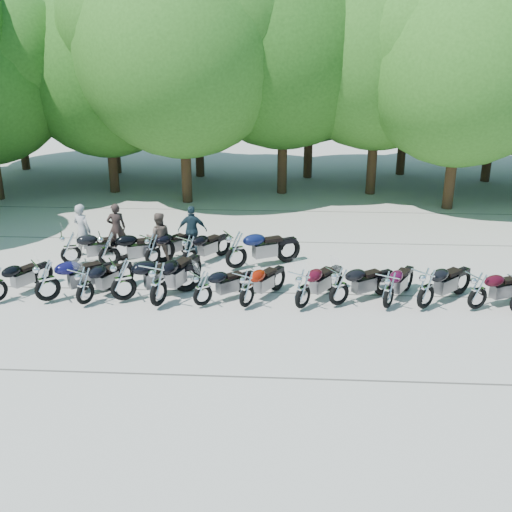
# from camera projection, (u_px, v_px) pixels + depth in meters

# --- Properties ---
(ground) EXTENTS (90.00, 90.00, 0.00)m
(ground) POSITION_uv_depth(u_px,v_px,m) (253.00, 315.00, 15.55)
(ground) COLOR #9B948C
(ground) RESTS_ON ground
(tree_2) EXTENTS (7.31, 7.31, 8.97)m
(tree_2) POSITION_uv_depth(u_px,v_px,m) (105.00, 73.00, 26.15)
(tree_2) COLOR #3A2614
(tree_2) RESTS_ON ground
(tree_3) EXTENTS (8.70, 8.70, 10.67)m
(tree_3) POSITION_uv_depth(u_px,v_px,m) (181.00, 50.00, 24.10)
(tree_3) COLOR #3A2614
(tree_3) RESTS_ON ground
(tree_4) EXTENTS (9.13, 9.13, 11.20)m
(tree_4) POSITION_uv_depth(u_px,v_px,m) (284.00, 41.00, 25.51)
(tree_4) COLOR #3A2614
(tree_4) RESTS_ON ground
(tree_5) EXTENTS (9.04, 9.04, 11.10)m
(tree_5) POSITION_uv_depth(u_px,v_px,m) (380.00, 43.00, 25.42)
(tree_5) COLOR #3A2614
(tree_5) RESTS_ON ground
(tree_6) EXTENTS (8.00, 8.00, 9.82)m
(tree_6) POSITION_uv_depth(u_px,v_px,m) (463.00, 64.00, 23.28)
(tree_6) COLOR #3A2614
(tree_6) RESTS_ON ground
(tree_9) EXTENTS (7.59, 7.59, 9.32)m
(tree_9) POSITION_uv_depth(u_px,v_px,m) (12.00, 64.00, 30.87)
(tree_9) COLOR #3A2614
(tree_9) RESTS_ON ground
(tree_10) EXTENTS (7.78, 7.78, 9.55)m
(tree_10) POSITION_uv_depth(u_px,v_px,m) (109.00, 61.00, 29.96)
(tree_10) COLOR #3A2614
(tree_10) RESTS_ON ground
(tree_11) EXTENTS (7.56, 7.56, 9.28)m
(tree_11) POSITION_uv_depth(u_px,v_px,m) (197.00, 65.00, 29.26)
(tree_11) COLOR #3A2614
(tree_11) RESTS_ON ground
(tree_12) EXTENTS (7.88, 7.88, 9.67)m
(tree_12) POSITION_uv_depth(u_px,v_px,m) (311.00, 61.00, 28.92)
(tree_12) COLOR #3A2614
(tree_12) RESTS_ON ground
(tree_13) EXTENTS (8.31, 8.31, 10.20)m
(tree_13) POSITION_uv_depth(u_px,v_px,m) (410.00, 54.00, 29.49)
(tree_13) COLOR #3A2614
(tree_13) RESTS_ON ground
(tree_14) EXTENTS (8.02, 8.02, 9.84)m
(tree_14) POSITION_uv_depth(u_px,v_px,m) (501.00, 59.00, 28.05)
(tree_14) COLOR #3A2614
(tree_14) RESTS_ON ground
(motorcycle_1) EXTENTS (2.40, 2.05, 1.38)m
(motorcycle_1) POSITION_uv_depth(u_px,v_px,m) (47.00, 280.00, 16.04)
(motorcycle_1) COLOR #0D0C35
(motorcycle_1) RESTS_ON ground
(motorcycle_2) EXTENTS (1.57, 2.23, 1.22)m
(motorcycle_2) POSITION_uv_depth(u_px,v_px,m) (84.00, 285.00, 15.91)
(motorcycle_2) COLOR black
(motorcycle_2) RESTS_ON ground
(motorcycle_3) EXTENTS (2.54, 1.84, 1.40)m
(motorcycle_3) POSITION_uv_depth(u_px,v_px,m) (123.00, 279.00, 16.07)
(motorcycle_3) COLOR black
(motorcycle_3) RESTS_ON ground
(motorcycle_4) EXTENTS (1.62, 2.65, 1.44)m
(motorcycle_4) POSITION_uv_depth(u_px,v_px,m) (158.00, 283.00, 15.75)
(motorcycle_4) COLOR black
(motorcycle_4) RESTS_ON ground
(motorcycle_5) EXTENTS (1.95, 1.77, 1.15)m
(motorcycle_5) POSITION_uv_depth(u_px,v_px,m) (202.00, 288.00, 15.83)
(motorcycle_5) COLOR black
(motorcycle_5) RESTS_ON ground
(motorcycle_6) EXTENTS (1.63, 2.12, 1.18)m
(motorcycle_6) POSITION_uv_depth(u_px,v_px,m) (247.00, 288.00, 15.75)
(motorcycle_6) COLOR maroon
(motorcycle_6) RESTS_ON ground
(motorcycle_7) EXTENTS (1.82, 2.22, 1.26)m
(motorcycle_7) POSITION_uv_depth(u_px,v_px,m) (303.00, 288.00, 15.65)
(motorcycle_7) COLOR #3E0815
(motorcycle_7) RESTS_ON ground
(motorcycle_8) EXTENTS (2.20, 1.78, 1.24)m
(motorcycle_8) POSITION_uv_depth(u_px,v_px,m) (339.00, 286.00, 15.83)
(motorcycle_8) COLOR black
(motorcycle_8) RESTS_ON ground
(motorcycle_9) EXTENTS (1.57, 2.15, 1.19)m
(motorcycle_9) POSITION_uv_depth(u_px,v_px,m) (389.00, 289.00, 15.69)
(motorcycle_9) COLOR #3B0823
(motorcycle_9) RESTS_ON ground
(motorcycle_10) EXTENTS (2.18, 2.11, 1.32)m
(motorcycle_10) POSITION_uv_depth(u_px,v_px,m) (426.00, 287.00, 15.62)
(motorcycle_10) COLOR black
(motorcycle_10) RESTS_ON ground
(motorcycle_11) EXTENTS (2.19, 1.49, 1.20)m
(motorcycle_11) POSITION_uv_depth(u_px,v_px,m) (478.00, 290.00, 15.61)
(motorcycle_11) COLOR #330711
(motorcycle_11) RESTS_ON ground
(motorcycle_13) EXTENTS (2.28, 1.45, 1.24)m
(motorcycle_13) POSITION_uv_depth(u_px,v_px,m) (70.00, 247.00, 18.72)
(motorcycle_13) COLOR black
(motorcycle_13) RESTS_ON ground
(motorcycle_14) EXTENTS (2.43, 1.55, 1.32)m
(motorcycle_14) POSITION_uv_depth(u_px,v_px,m) (109.00, 249.00, 18.48)
(motorcycle_14) COLOR black
(motorcycle_14) RESTS_ON ground
(motorcycle_15) EXTENTS (1.78, 2.08, 1.20)m
(motorcycle_15) POSITION_uv_depth(u_px,v_px,m) (153.00, 249.00, 18.67)
(motorcycle_15) COLOR black
(motorcycle_15) RESTS_ON ground
(motorcycle_16) EXTENTS (1.78, 2.13, 1.21)m
(motorcycle_16) POSITION_uv_depth(u_px,v_px,m) (189.00, 250.00, 18.48)
(motorcycle_16) COLOR black
(motorcycle_16) RESTS_ON ground
(motorcycle_17) EXTENTS (2.56, 1.81, 1.41)m
(motorcycle_17) POSITION_uv_depth(u_px,v_px,m) (236.00, 249.00, 18.32)
(motorcycle_17) COLOR #0D153D
(motorcycle_17) RESTS_ON ground
(rider_0) EXTENTS (0.76, 0.65, 1.77)m
(rider_0) POSITION_uv_depth(u_px,v_px,m) (82.00, 230.00, 19.47)
(rider_0) COLOR #959597
(rider_0) RESTS_ON ground
(rider_1) EXTENTS (0.91, 0.78, 1.63)m
(rider_1) POSITION_uv_depth(u_px,v_px,m) (159.00, 237.00, 19.02)
(rider_1) COLOR brown
(rider_1) RESTS_ON ground
(rider_2) EXTENTS (0.99, 0.47, 1.64)m
(rider_2) POSITION_uv_depth(u_px,v_px,m) (192.00, 230.00, 19.70)
(rider_2) COLOR #1A2E38
(rider_2) RESTS_ON ground
(rider_3) EXTENTS (0.69, 0.54, 1.67)m
(rider_3) POSITION_uv_depth(u_px,v_px,m) (116.00, 228.00, 19.91)
(rider_3) COLOR black
(rider_3) RESTS_ON ground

